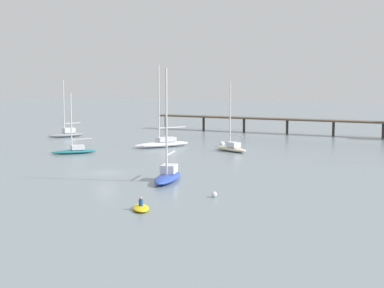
% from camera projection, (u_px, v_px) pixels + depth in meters
% --- Properties ---
extents(ground_plane, '(400.00, 400.00, 0.00)m').
position_uv_depth(ground_plane, '(106.00, 173.00, 68.52)').
color(ground_plane, gray).
extents(pier, '(56.49, 8.04, 7.47)m').
position_uv_depth(pier, '(357.00, 115.00, 108.94)').
color(pier, brown).
rests_on(pier, ground_plane).
extents(sailboat_teal, '(5.45, 6.40, 8.89)m').
position_uv_depth(sailboat_teal, '(75.00, 150.00, 85.68)').
color(sailboat_teal, '#1E727A').
rests_on(sailboat_teal, ground_plane).
extents(sailboat_white, '(6.57, 9.74, 13.03)m').
position_uv_depth(sailboat_white, '(162.00, 142.00, 93.60)').
color(sailboat_white, white).
rests_on(sailboat_white, ground_plane).
extents(sailboat_gray, '(4.45, 7.12, 10.56)m').
position_uv_depth(sailboat_gray, '(67.00, 133.00, 109.37)').
color(sailboat_gray, gray).
rests_on(sailboat_gray, ground_plane).
extents(sailboat_cream, '(7.05, 4.63, 10.45)m').
position_uv_depth(sailboat_cream, '(232.00, 147.00, 88.34)').
color(sailboat_cream, beige).
rests_on(sailboat_cream, ground_plane).
extents(sailboat_blue, '(4.71, 8.14, 12.06)m').
position_uv_depth(sailboat_blue, '(168.00, 174.00, 62.90)').
color(sailboat_blue, '#2D4CB7').
rests_on(sailboat_blue, ground_plane).
extents(dinghy_yellow, '(3.02, 3.20, 1.14)m').
position_uv_depth(dinghy_yellow, '(141.00, 208.00, 49.34)').
color(dinghy_yellow, yellow).
rests_on(dinghy_yellow, ground_plane).
extents(mooring_buoy_inner, '(0.53, 0.53, 0.53)m').
position_uv_depth(mooring_buoy_inner, '(214.00, 194.00, 54.56)').
color(mooring_buoy_inner, silver).
rests_on(mooring_buoy_inner, ground_plane).
extents(mooring_buoy_near, '(0.88, 0.88, 0.88)m').
position_uv_depth(mooring_buoy_near, '(222.00, 144.00, 94.13)').
color(mooring_buoy_near, silver).
rests_on(mooring_buoy_near, ground_plane).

